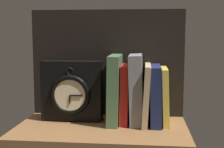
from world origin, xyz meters
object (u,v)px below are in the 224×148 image
Objects in this scene: book_navy_bierce at (155,95)px; book_gray_chess at (136,89)px; book_tan_shortstories at (146,94)px; framed_clock at (72,91)px; book_green_romantic at (115,89)px; book_yellow_seinlanguage at (165,96)px; book_red_requiem at (125,94)px.

book_gray_chess is at bearing -180.00° from book_navy_bierce.
framed_clock is at bearing 179.40° from book_tan_shortstories.
framed_clock is at bearing 178.97° from book_green_romantic.
book_gray_chess is (6.69, 0.00, 0.10)cm from book_green_romantic.
book_yellow_seinlanguage is at bearing 0.00° from book_tan_shortstories.
book_green_romantic is 1.10× the size of framed_clock.
book_navy_bierce is at bearing -0.54° from framed_clock.
book_red_requiem is 9.35cm from book_navy_bierce.
book_tan_shortstories is (9.80, 0.00, -1.42)cm from book_green_romantic.
book_gray_chess reaches higher than book_red_requiem.
book_tan_shortstories is 0.95× the size of framed_clock.
book_navy_bierce is 2.87cm from book_yellow_seinlanguage.
book_tan_shortstories is (6.58, 0.00, 0.04)cm from book_red_requiem.
framed_clock reaches higher than book_yellow_seinlanguage.
book_green_romantic is 12.66cm from book_navy_bierce.
book_red_requiem is 1.05× the size of book_yellow_seinlanguage.
book_gray_chess is 1.19× the size of book_navy_bierce.
book_green_romantic is 13.79cm from framed_clock.
book_green_romantic is 1.22× the size of book_yellow_seinlanguage.
book_red_requiem is 0.95× the size of framed_clock.
book_yellow_seinlanguage is at bearing -0.48° from framed_clock.
book_red_requiem is 1.00× the size of book_tan_shortstories.
framed_clock is (-29.17, 0.25, 0.78)cm from book_yellow_seinlanguage.
book_gray_chess is 1.23× the size of book_yellow_seinlanguage.
book_tan_shortstories is 2.77cm from book_navy_bierce.
book_yellow_seinlanguage is (8.73, 0.00, -1.98)cm from book_gray_chess.
framed_clock reaches higher than book_red_requiem.
framed_clock is at bearing 179.17° from book_red_requiem.
book_tan_shortstories is at bearing -180.00° from book_navy_bierce.
framed_clock reaches higher than book_tan_shortstories.
book_gray_chess reaches higher than book_tan_shortstories.
book_green_romantic is 1.17× the size of book_navy_bierce.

